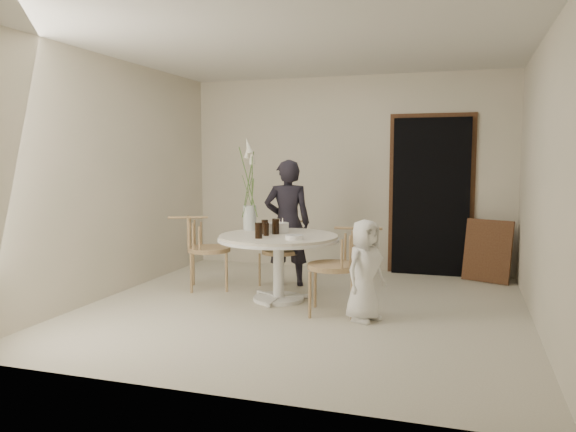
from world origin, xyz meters
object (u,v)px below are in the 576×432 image
(birthday_cake, at_px, (279,228))
(chair_far, at_px, (286,244))
(girl, at_px, (287,223))
(table, at_px, (279,245))
(boy, at_px, (365,270))
(flower_vase, at_px, (250,198))
(chair_left, at_px, (199,242))
(chair_right, at_px, (346,257))

(birthday_cake, bearing_deg, chair_far, 99.68)
(girl, bearing_deg, birthday_cake, 77.69)
(table, distance_m, boy, 1.15)
(girl, bearing_deg, flower_vase, 34.26)
(birthday_cake, bearing_deg, chair_left, 178.36)
(chair_far, xyz_separation_m, birthday_cake, (0.10, -0.58, 0.28))
(chair_right, xyz_separation_m, chair_left, (-1.90, 0.55, -0.01))
(table, bearing_deg, chair_left, 167.87)
(table, xyz_separation_m, flower_vase, (-0.46, 0.31, 0.49))
(table, distance_m, girl, 0.77)
(chair_right, height_order, girl, girl)
(boy, height_order, birthday_cake, boy)
(chair_far, relative_size, girl, 0.50)
(chair_far, bearing_deg, boy, -23.26)
(table, height_order, boy, boy)
(table, bearing_deg, chair_far, 101.88)
(chair_far, distance_m, birthday_cake, 0.65)
(birthday_cake, bearing_deg, boy, -31.79)
(girl, bearing_deg, chair_left, 8.71)
(boy, bearing_deg, chair_left, 101.34)
(table, relative_size, chair_far, 1.70)
(chair_far, height_order, birthday_cake, birthday_cake)
(chair_far, bearing_deg, girl, -29.43)
(chair_far, distance_m, flower_vase, 0.82)
(chair_right, height_order, chair_left, chair_right)
(girl, bearing_deg, boy, 114.21)
(girl, height_order, boy, girl)
(boy, bearing_deg, birthday_cake, 88.12)
(chair_left, distance_m, boy, 2.25)
(chair_right, relative_size, girl, 0.58)
(table, height_order, chair_right, chair_right)
(table, distance_m, chair_far, 0.81)
(chair_left, distance_m, flower_vase, 0.83)
(chair_right, bearing_deg, flower_vase, -123.81)
(table, height_order, birthday_cake, birthday_cake)
(girl, xyz_separation_m, birthday_cake, (0.07, -0.54, 0.01))
(table, distance_m, birthday_cake, 0.27)
(chair_right, xyz_separation_m, boy, (0.22, -0.16, -0.09))
(chair_left, height_order, birthday_cake, birthday_cake)
(boy, bearing_deg, chair_far, 73.47)
(girl, relative_size, flower_vase, 1.44)
(chair_left, xyz_separation_m, girl, (0.95, 0.51, 0.20))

